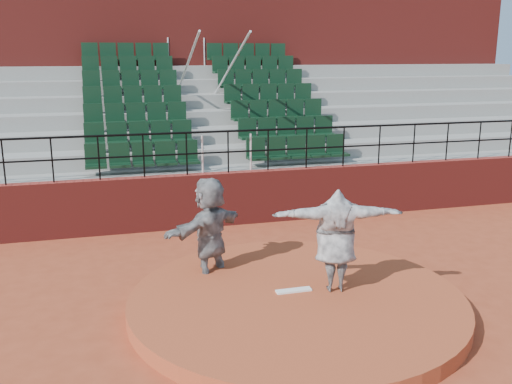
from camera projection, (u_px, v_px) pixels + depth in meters
ground at (296, 309)px, 9.41m from camera, size 90.00×90.00×0.00m
pitchers_mound at (297, 302)px, 9.38m from camera, size 5.50×5.50×0.25m
pitching_rubber at (294, 290)px, 9.48m from camera, size 0.60×0.15×0.03m
boundary_wall at (229, 198)px, 13.93m from camera, size 24.00×0.30×1.30m
wall_railing at (228, 142)px, 13.60m from camera, size 24.04×0.05×1.03m
seating_deck at (202, 144)px, 17.16m from camera, size 24.00×5.97×4.63m
press_box_facade at (181, 69)px, 20.36m from camera, size 24.00×3.00×7.10m
pitcher at (336, 240)px, 9.36m from camera, size 2.20×1.01×1.73m
fielder at (210, 231)px, 10.29m from camera, size 1.83×1.54×1.98m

